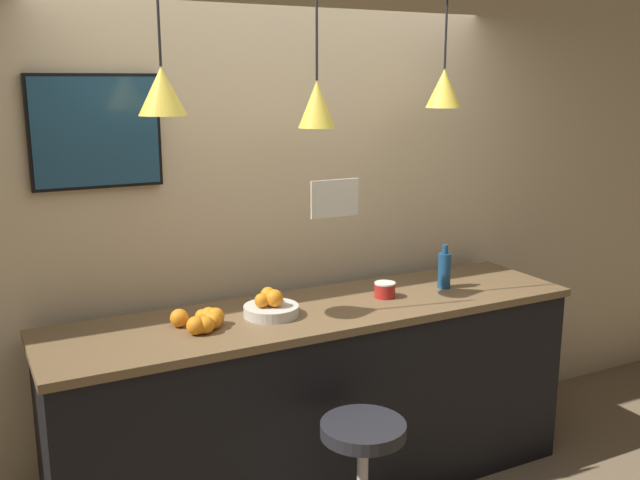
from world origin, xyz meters
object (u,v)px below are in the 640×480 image
Objects in this scene: juice_bottle at (444,270)px; spread_jar at (385,290)px; mounted_tv at (96,132)px; fruit_bowl at (271,306)px; bar_stool at (363,470)px.

juice_bottle reaches higher than spread_jar.
mounted_tv is (-1.35, 0.40, 0.85)m from spread_jar.
mounted_tv reaches higher than juice_bottle.
juice_bottle reaches higher than fruit_bowl.
fruit_bowl is 0.45× the size of mounted_tv.
mounted_tv is (-1.74, 0.40, 0.78)m from juice_bottle.
spread_jar is at bearing -0.15° from fruit_bowl.
spread_jar is (0.65, -0.00, -0.01)m from fruit_bowl.
bar_stool is at bearing -48.72° from mounted_tv.
spread_jar reaches higher than bar_stool.
fruit_bowl is 2.42× the size of spread_jar.
mounted_tv is at bearing 131.28° from bar_stool.
spread_jar is at bearing -16.49° from mounted_tv.
fruit_bowl is 1.11× the size of juice_bottle.
mounted_tv reaches higher than spread_jar.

